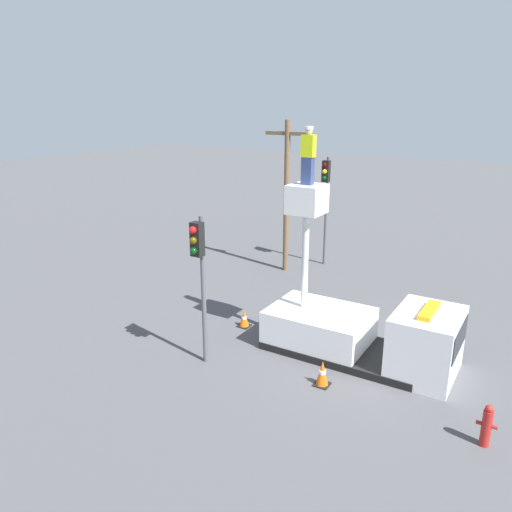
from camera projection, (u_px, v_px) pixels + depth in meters
The scene contains 9 objects.
ground_plane at pixel (344, 352), 16.19m from camera, with size 120.00×120.00×0.00m, color #4C4C4F.
bucket_truck at pixel (360, 330), 15.68m from camera, with size 5.94×2.43×5.35m.
worker at pixel (308, 156), 15.08m from camera, with size 0.40×0.26×1.75m.
traffic_light_pole at pixel (199, 262), 14.56m from camera, with size 0.34×0.57×4.67m.
traffic_light_across at pixel (326, 190), 23.80m from camera, with size 0.34×0.57×5.30m.
fire_hydrant at pixel (487, 426), 11.68m from camera, with size 0.47×0.23×1.09m.
traffic_cone_rear at pixel (244, 319), 17.99m from camera, with size 0.43×0.43×0.61m.
traffic_cone_curbside at pixel (322, 374), 14.24m from camera, with size 0.44×0.44×0.76m.
utility_pole at pixel (287, 191), 23.01m from camera, with size 2.20×0.26×7.03m.
Camera 1 is at (5.13, -13.89, 7.81)m, focal length 35.00 mm.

